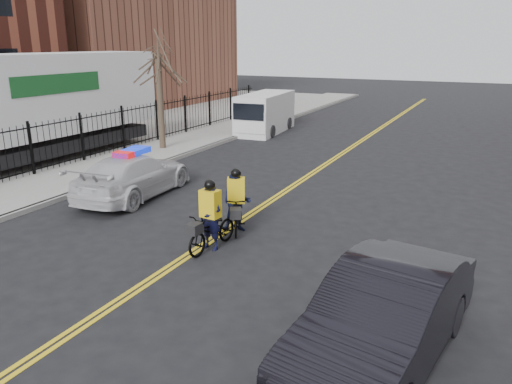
{
  "coord_description": "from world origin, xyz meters",
  "views": [
    {
      "loc": [
        6.17,
        -8.36,
        4.81
      ],
      "look_at": [
        1.05,
        2.09,
        1.3
      ],
      "focal_mm": 35.0,
      "sensor_mm": 36.0,
      "label": 1
    }
  ],
  "objects_px": {
    "dark_sedan": "(384,317)",
    "semi_trailer": "(11,104)",
    "police_cruiser": "(134,175)",
    "cargo_van": "(264,114)",
    "cyclist_near": "(211,225)",
    "cyclist_far": "(236,207)"
  },
  "relations": [
    {
      "from": "dark_sedan",
      "to": "semi_trailer",
      "type": "distance_m",
      "value": 17.31
    },
    {
      "from": "semi_trailer",
      "to": "cargo_van",
      "type": "bearing_deg",
      "value": 65.43
    },
    {
      "from": "police_cruiser",
      "to": "cargo_van",
      "type": "bearing_deg",
      "value": -89.25
    },
    {
      "from": "dark_sedan",
      "to": "police_cruiser",
      "type": "bearing_deg",
      "value": 158.62
    },
    {
      "from": "cargo_van",
      "to": "semi_trailer",
      "type": "relative_size",
      "value": 0.37
    },
    {
      "from": "semi_trailer",
      "to": "cyclist_far",
      "type": "relative_size",
      "value": 8.15
    },
    {
      "from": "semi_trailer",
      "to": "dark_sedan",
      "type": "bearing_deg",
      "value": -20.97
    },
    {
      "from": "cargo_van",
      "to": "cyclist_near",
      "type": "bearing_deg",
      "value": -74.5
    },
    {
      "from": "semi_trailer",
      "to": "cyclist_far",
      "type": "xyz_separation_m",
      "value": [
        11.28,
        -2.51,
        -1.81
      ]
    },
    {
      "from": "dark_sedan",
      "to": "cyclist_near",
      "type": "height_order",
      "value": "cyclist_near"
    },
    {
      "from": "dark_sedan",
      "to": "cargo_van",
      "type": "height_order",
      "value": "cargo_van"
    },
    {
      "from": "dark_sedan",
      "to": "cyclist_far",
      "type": "height_order",
      "value": "cyclist_far"
    },
    {
      "from": "cargo_van",
      "to": "cyclist_near",
      "type": "height_order",
      "value": "cargo_van"
    },
    {
      "from": "police_cruiser",
      "to": "cargo_van",
      "type": "distance_m",
      "value": 12.73
    },
    {
      "from": "cargo_van",
      "to": "semi_trailer",
      "type": "height_order",
      "value": "semi_trailer"
    },
    {
      "from": "dark_sedan",
      "to": "cargo_van",
      "type": "bearing_deg",
      "value": 128.86
    },
    {
      "from": "semi_trailer",
      "to": "police_cruiser",
      "type": "bearing_deg",
      "value": -8.75
    },
    {
      "from": "cyclist_far",
      "to": "cargo_van",
      "type": "bearing_deg",
      "value": 85.96
    },
    {
      "from": "police_cruiser",
      "to": "cargo_van",
      "type": "relative_size",
      "value": 0.95
    },
    {
      "from": "cyclist_near",
      "to": "cyclist_far",
      "type": "bearing_deg",
      "value": 95.68
    },
    {
      "from": "police_cruiser",
      "to": "cyclist_near",
      "type": "distance_m",
      "value": 5.18
    },
    {
      "from": "police_cruiser",
      "to": "dark_sedan",
      "type": "relative_size",
      "value": 1.05
    }
  ]
}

